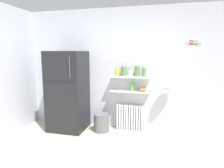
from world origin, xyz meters
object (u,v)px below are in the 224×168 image
storage_jar_1 (124,71)px  hanging_fruit_basket (193,43)px  storage_jar_2 (130,73)px  vase (132,87)px  shelf_bowl (143,90)px  refrigerator (68,91)px  storage_jar_0 (117,72)px  storage_jar_4 (144,72)px  storage_jar_3 (137,71)px  trash_bin (101,123)px  radiator (130,117)px

storage_jar_1 → hanging_fruit_basket: 1.43m
storage_jar_2 → vase: (0.04, -0.00, -0.29)m
shelf_bowl → hanging_fruit_basket: bearing=-23.1°
refrigerator → storage_jar_0: refrigerator is taller
vase → shelf_bowl: 0.23m
refrigerator → storage_jar_0: 1.14m
storage_jar_2 → storage_jar_4: (0.28, -0.00, 0.01)m
storage_jar_0 → hanging_fruit_basket: bearing=-14.7°
storage_jar_3 → hanging_fruit_basket: 1.19m
storage_jar_0 → trash_bin: bearing=-145.5°
storage_jar_1 → shelf_bowl: size_ratio=1.38×
storage_jar_4 → hanging_fruit_basket: (0.86, -0.37, 0.55)m
storage_jar_1 → radiator: bearing=12.1°
storage_jar_0 → storage_jar_3: bearing=-0.0°
storage_jar_1 → vase: size_ratio=1.17×
refrigerator → storage_jar_4: refrigerator is taller
storage_jar_3 → storage_jar_4: size_ratio=1.21×
storage_jar_1 → storage_jar_4: size_ratio=1.14×
storage_jar_3 → storage_jar_4: bearing=0.0°
storage_jar_0 → storage_jar_2: 0.28m
radiator → hanging_fruit_basket: bearing=-19.5°
vase → hanging_fruit_basket: bearing=-18.8°
radiator → storage_jar_4: size_ratio=2.98×
radiator → vase: 0.69m
storage_jar_1 → refrigerator: bearing=-168.8°
storage_jar_2 → storage_jar_4: storage_jar_4 is taller
storage_jar_1 → storage_jar_2: storage_jar_1 is taller
vase → shelf_bowl: bearing=0.0°
storage_jar_1 → storage_jar_2: bearing=0.0°
radiator → vase: (0.04, -0.03, 0.69)m
refrigerator → storage_jar_3: 1.54m
radiator → storage_jar_3: 1.02m
storage_jar_4 → trash_bin: 1.39m
radiator → storage_jar_4: bearing=-6.1°
storage_jar_1 → vase: storage_jar_1 is taller
radiator → storage_jar_3: (0.14, -0.03, 1.01)m
storage_jar_2 → shelf_bowl: 0.44m
storage_jar_2 → radiator: bearing=90.0°
radiator → hanging_fruit_basket: 1.96m
radiator → vase: vase is taller
radiator → storage_jar_2: bearing=-90.0°
storage_jar_0 → storage_jar_4: bearing=0.0°
storage_jar_4 → storage_jar_3: bearing=-180.0°
storage_jar_1 → storage_jar_0: bearing=180.0°
radiator → storage_jar_4: (0.28, -0.03, 0.99)m
refrigerator → trash_bin: bearing=2.2°
shelf_bowl → trash_bin: 1.12m
refrigerator → storage_jar_3: refrigerator is taller
radiator → storage_jar_4: storage_jar_4 is taller
storage_jar_0 → storage_jar_4: 0.56m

